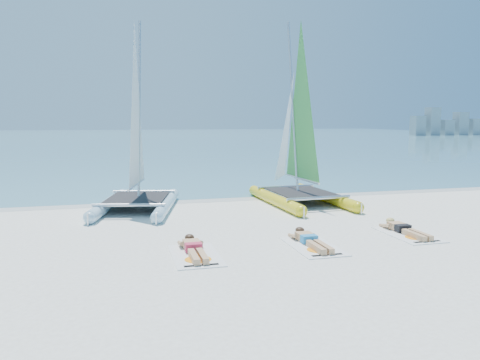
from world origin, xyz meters
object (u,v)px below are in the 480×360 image
object	(u,v)px
towel_b	(313,246)
sunbather_c	(404,229)
catamaran_yellow	(296,143)
sunbather_b	(310,240)
towel_a	(195,255)
sunbather_a	(194,248)
towel_c	(408,235)
catamaran_blue	(137,151)

from	to	relation	value
towel_b	sunbather_c	distance (m)	2.83
catamaran_yellow	sunbather_b	xyz separation A→B (m)	(-1.80, -5.55, -1.95)
towel_a	sunbather_c	size ratio (longest dim) A/B	1.07
sunbather_a	sunbather_c	bearing A→B (deg)	4.44
sunbather_b	towel_c	distance (m)	2.78
sunbather_b	towel_a	bearing A→B (deg)	-175.57
sunbather_a	towel_b	size ratio (longest dim) A/B	0.93
catamaran_blue	sunbather_c	xyz separation A→B (m)	(6.44, -5.02, -1.78)
catamaran_yellow	towel_b	xyz separation A→B (m)	(-1.80, -5.74, -2.06)
towel_b	sunbather_c	size ratio (longest dim) A/B	1.07
catamaran_blue	sunbather_c	distance (m)	8.36
sunbather_b	catamaran_blue	bearing A→B (deg)	124.12
towel_a	sunbather_b	distance (m)	2.74
catamaran_yellow	towel_c	distance (m)	5.80
catamaran_blue	towel_b	xyz separation A→B (m)	(3.68, -5.62, -1.89)
sunbather_b	towel_c	xyz separation A→B (m)	(2.77, 0.22, -0.11)
catamaran_blue	towel_a	bearing A→B (deg)	-67.38
sunbather_c	sunbather_a	bearing A→B (deg)	-175.56
sunbather_a	sunbather_b	distance (m)	2.73
towel_a	catamaran_blue	bearing A→B (deg)	99.55
catamaran_yellow	towel_b	size ratio (longest dim) A/B	3.54
towel_a	towel_c	size ratio (longest dim) A/B	1.00
catamaran_yellow	sunbather_b	distance (m)	6.15
catamaran_blue	catamaran_yellow	xyz separation A→B (m)	(5.47, 0.13, 0.17)
towel_a	sunbather_a	world-z (taller)	sunbather_a
towel_c	sunbather_c	xyz separation A→B (m)	(-0.00, 0.19, 0.11)
towel_a	sunbather_b	world-z (taller)	sunbather_b
towel_b	towel_a	bearing A→B (deg)	-179.60
sunbather_a	catamaran_yellow	bearing A→B (deg)	50.92
towel_b	sunbather_b	bearing A→B (deg)	90.00
towel_c	sunbather_c	world-z (taller)	sunbather_c
catamaran_blue	sunbather_b	world-z (taller)	catamaran_blue
sunbather_c	towel_a	bearing A→B (deg)	-173.58
sunbather_b	towel_c	world-z (taller)	sunbather_b
sunbather_a	sunbather_b	size ratio (longest dim) A/B	1.00
sunbather_b	towel_b	bearing A→B (deg)	-90.00
catamaran_yellow	sunbather_c	bearing A→B (deg)	-82.03
sunbather_b	sunbather_c	size ratio (longest dim) A/B	1.00
sunbather_a	towel_c	distance (m)	5.50
catamaran_blue	catamaran_yellow	bearing A→B (deg)	14.41
sunbather_b	towel_c	bearing A→B (deg)	4.45
sunbather_a	towel_b	distance (m)	2.73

